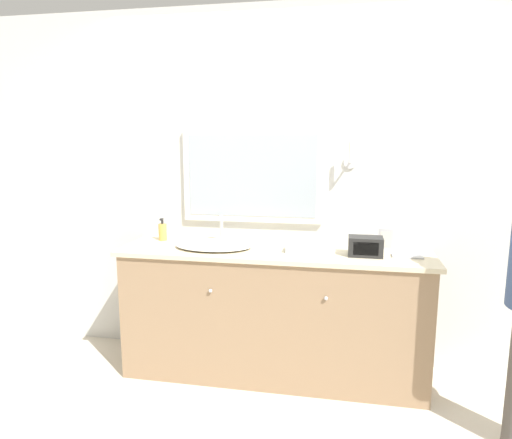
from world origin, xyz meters
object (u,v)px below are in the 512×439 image
Objects in this scene: soap_bottle at (163,232)px; appliance_box at (365,246)px; picture_frame at (386,239)px; sink_basin at (214,245)px.

soap_bottle is 0.77× the size of appliance_box.
picture_frame is at bearing 1.06° from soap_bottle.
sink_basin is 1.01m from appliance_box.
picture_frame reaches higher than appliance_box.
sink_basin reaches higher than soap_bottle.
picture_frame is at bearing 8.48° from sink_basin.
sink_basin is at bearing -18.28° from soap_bottle.
sink_basin reaches higher than picture_frame.
sink_basin is 0.46m from soap_bottle.
sink_basin is 3.22× the size of soap_bottle.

